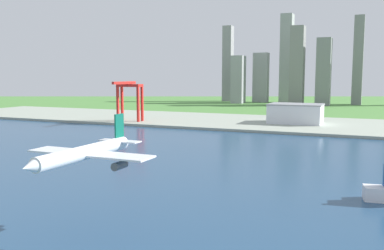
# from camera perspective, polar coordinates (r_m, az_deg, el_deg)

# --- Properties ---
(ground_plane) EXTENTS (2400.00, 2400.00, 0.00)m
(ground_plane) POSITION_cam_1_polar(r_m,az_deg,el_deg) (238.02, 5.91, -4.97)
(ground_plane) COLOR #4D843C
(water_bay) EXTENTS (840.00, 360.00, 0.15)m
(water_bay) POSITION_cam_1_polar(r_m,az_deg,el_deg) (183.13, 0.21, -8.46)
(water_bay) COLOR navy
(water_bay) RESTS_ON ground
(industrial_pier) EXTENTS (840.00, 140.00, 2.50)m
(industrial_pier) POSITION_cam_1_polar(r_m,az_deg,el_deg) (420.98, 13.69, 0.12)
(industrial_pier) COLOR #99A292
(industrial_pier) RESTS_ON ground
(airplane_landing) EXTENTS (38.92, 42.57, 13.56)m
(airplane_landing) POSITION_cam_1_polar(r_m,az_deg,el_deg) (121.24, -14.49, -3.76)
(airplane_landing) COLOR silver
(port_crane_red) EXTENTS (26.30, 39.81, 40.29)m
(port_crane_red) POSITION_cam_1_polar(r_m,az_deg,el_deg) (427.83, -8.63, 4.42)
(port_crane_red) COLOR red
(port_crane_red) RESTS_ON industrial_pier
(warehouse_main) EXTENTS (50.56, 35.86, 18.93)m
(warehouse_main) POSITION_cam_1_polar(r_m,az_deg,el_deg) (418.02, 13.99, 1.55)
(warehouse_main) COLOR silver
(warehouse_main) RESTS_ON industrial_pier
(distant_skyline) EXTENTS (305.11, 80.77, 159.24)m
(distant_skyline) POSITION_cam_1_polar(r_m,az_deg,el_deg) (758.00, 13.99, 7.72)
(distant_skyline) COLOR gray
(distant_skyline) RESTS_ON ground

